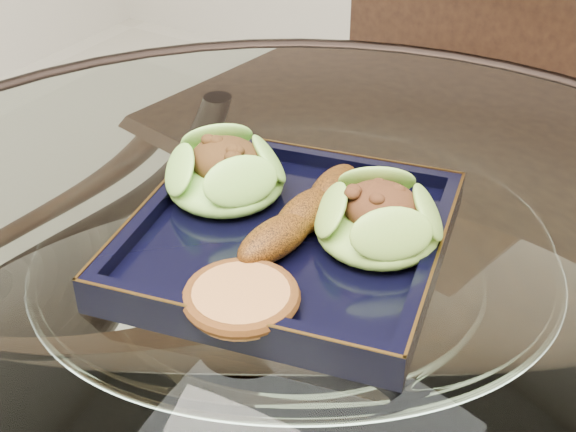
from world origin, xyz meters
The scene contains 7 objects.
dining_table centered at (0.00, 0.00, 0.60)m, with size 1.13×1.13×0.77m.
dining_chair centered at (-0.11, 0.55, 0.61)m, with size 0.54×0.54×1.08m.
navy_plate centered at (-0.03, 0.04, 0.77)m, with size 0.27×0.27×0.02m, color black.
lettuce_wrap_left centered at (-0.12, 0.07, 0.80)m, with size 0.11×0.11×0.04m, color #65AB31.
lettuce_wrap_right centered at (0.04, 0.07, 0.80)m, with size 0.11×0.11×0.04m, color #63A32F.
roasted_plantain centered at (-0.02, 0.06, 0.80)m, with size 0.17×0.04×0.03m, color #64320A.
crumb_patty centered at (-0.01, -0.06, 0.79)m, with size 0.08×0.08×0.02m, color #A86838.
Camera 1 is at (0.27, -0.46, 1.19)m, focal length 50.00 mm.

